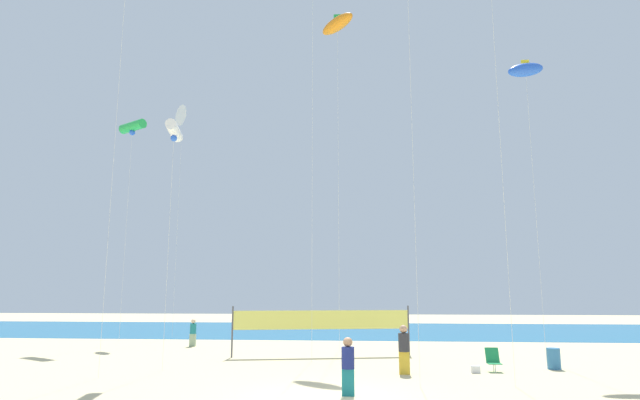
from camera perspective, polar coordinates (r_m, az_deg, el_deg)
name	(u,v)px	position (r m, az deg, el deg)	size (l,w,h in m)	color
ground_plane	(327,398)	(16.52, 0.78, -20.61)	(120.00, 120.00, 0.00)	beige
ocean_band	(353,330)	(44.81, 3.64, -13.85)	(120.00, 20.00, 0.01)	#1E6B99
beachgoer_charcoal_shirt	(404,348)	(21.08, 9.08, -15.51)	(0.42, 0.42, 1.82)	gold
beachgoer_navy_shirt	(348,364)	(16.65, 3.05, -17.33)	(0.39, 0.39, 1.71)	#19727A
beachgoer_teal_shirt	(193,332)	(32.08, -13.58, -13.68)	(0.35, 0.35, 1.54)	#99B28C
folding_beach_chair	(493,359)	(22.65, 18.23, -16.04)	(0.52, 0.65, 0.89)	#1E8C4C
trash_barrel	(554,359)	(24.11, 23.97, -15.42)	(0.52, 0.52, 0.83)	teal
volleyball_net	(322,322)	(26.43, 0.23, -13.03)	(8.57, 1.87, 2.40)	#4C4C51
beach_handbag	(476,370)	(22.03, 16.50, -17.19)	(0.33, 0.17, 0.27)	white
kite_white_delta	(183,116)	(40.21, -14.65, 8.78)	(1.37, 1.23, 16.56)	silver
kite_blue_inflatable	(526,70)	(28.42, 21.36, 12.96)	(2.07, 1.12, 14.32)	silver
kite_green_tube	(133,127)	(36.98, -19.62, 7.45)	(2.19, 1.66, 14.11)	silver
kite_white_tube	(174,131)	(23.41, -15.51, 7.16)	(0.83, 1.95, 10.06)	silver
kite_orange_inflatable	(337,24)	(33.16, 1.90, 18.48)	(2.39, 1.97, 19.49)	silver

